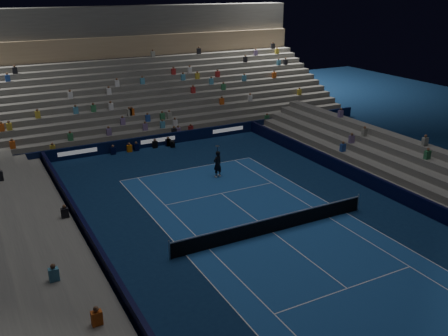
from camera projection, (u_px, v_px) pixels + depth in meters
ground at (273, 232)px, 28.81m from camera, size 90.00×90.00×0.00m
court_surface at (273, 232)px, 28.81m from camera, size 10.97×23.77×0.01m
sponsor_barrier_far at (158, 140)px, 43.93m from camera, size 44.00×0.25×1.00m
sponsor_barrier_east at (396, 193)px, 32.90m from camera, size 0.25×37.00×1.00m
sponsor_barrier_west at (107, 267)px, 24.37m from camera, size 0.25×37.00×1.00m
grandstand_main at (123, 89)px, 50.70m from camera, size 44.00×15.20×11.20m
grandstand_east at (434, 178)px, 34.28m from camera, size 5.00×37.00×2.50m
grandstand_west at (31, 278)px, 22.70m from camera, size 5.00×37.00×2.50m
tennis_net at (273, 225)px, 28.63m from camera, size 12.90×0.10×1.10m
tennis_player at (217, 164)px, 36.70m from camera, size 0.84×0.66×2.01m
broadcast_camera at (172, 144)px, 43.62m from camera, size 0.48×0.88×0.53m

